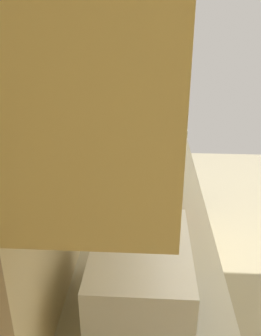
{
  "coord_description": "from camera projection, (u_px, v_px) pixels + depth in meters",
  "views": [
    {
      "loc": [
        -1.74,
        1.17,
        1.89
      ],
      "look_at": [
        -0.46,
        1.24,
        1.33
      ],
      "focal_mm": 37.66,
      "sensor_mm": 36.0,
      "label": 1
    }
  ],
  "objects": [
    {
      "name": "bowl",
      "position": [
        156.0,
        166.0,
        2.35
      ],
      "size": [
        0.2,
        0.2,
        0.07
      ],
      "color": "silver",
      "rests_on": "counter_run"
    },
    {
      "name": "upper_cabinets",
      "position": [
        119.0,
        15.0,
        1.3
      ],
      "size": [
        1.91,
        0.35,
        0.69
      ],
      "color": "#E3C579"
    },
    {
      "name": "wall_back",
      "position": [
        82.0,
        140.0,
        1.86
      ],
      "size": [
        4.1,
        0.12,
        2.57
      ],
      "primitive_type": "cube",
      "color": "beige",
      "rests_on": "ground_plane"
    },
    {
      "name": "microwave",
      "position": [
        141.0,
        280.0,
        1.19
      ],
      "size": [
        0.47,
        0.33,
        0.28
      ],
      "color": "white",
      "rests_on": "counter_run"
    },
    {
      "name": "counter_run",
      "position": [
        146.0,
        308.0,
        1.87
      ],
      "size": [
        3.32,
        0.63,
        0.93
      ],
      "color": "#DEC675",
      "rests_on": "ground_plane"
    },
    {
      "name": "kettle",
      "position": [
        157.0,
        204.0,
        1.8
      ],
      "size": [
        0.2,
        0.15,
        0.17
      ],
      "color": "red",
      "rests_on": "counter_run"
    },
    {
      "name": "oven_range",
      "position": [
        152.0,
        163.0,
        3.66
      ],
      "size": [
        0.62,
        0.65,
        1.11
      ],
      "color": "#B7BABF",
      "rests_on": "ground_plane"
    }
  ]
}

